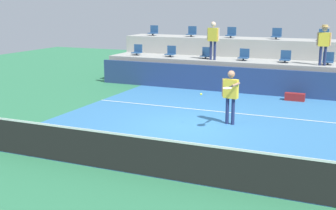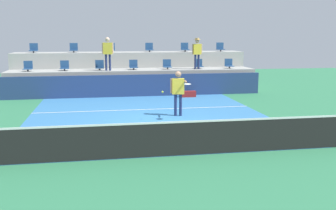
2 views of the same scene
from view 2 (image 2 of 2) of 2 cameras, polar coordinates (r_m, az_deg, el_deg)
The scene contains 25 objects.
ground_plane at distance 13.83m, azimuth -2.41°, elevation -2.55°, with size 40.00×40.00×0.00m, color #2D754C.
court_inner_paint at distance 14.80m, azimuth -2.92°, elevation -1.69°, with size 9.00×10.00×0.01m, color teal.
court_service_line at distance 16.17m, azimuth -3.53°, elevation -0.66°, with size 9.00×0.06×0.00m, color white.
tennis_net at distance 9.88m, azimuth 0.65°, elevation -4.80°, with size 10.48×0.08×1.07m.
sponsor_backboard at distance 19.62m, azimuth -4.74°, elevation 2.87°, with size 13.00×0.16×1.10m, color navy.
seating_tier_lower at distance 20.89m, azimuth -5.07°, elevation 3.52°, with size 13.00×1.80×1.25m, color #9E9E99.
seating_tier_upper at distance 22.63m, azimuth -5.49°, elevation 5.11°, with size 13.00×1.80×2.10m, color #9E9E99.
stadium_chair_lower_far_left at distance 20.98m, azimuth -19.90°, elevation 5.28°, with size 0.44×0.40×0.52m.
stadium_chair_lower_left at distance 20.75m, azimuth -14.97°, elevation 5.50°, with size 0.44×0.40×0.52m.
stadium_chair_lower_mid_left at distance 20.67m, azimuth -10.03°, elevation 5.67°, with size 0.44×0.40×0.52m.
stadium_chair_lower_center at distance 20.75m, azimuth -5.09°, elevation 5.80°, with size 0.44×0.40×0.52m.
stadium_chair_lower_mid_right at distance 20.98m, azimuth -0.12°, elevation 5.89°, with size 0.44×0.40×0.52m.
stadium_chair_lower_right at distance 21.34m, azimuth 4.53°, elevation 5.94°, with size 0.44×0.40×0.52m.
stadium_chair_lower_far_right at distance 21.84m, azimuth 8.96°, elevation 5.94°, with size 0.44×0.40×0.52m.
stadium_chair_upper_far_left at distance 22.70m, azimuth -19.16°, elevation 7.81°, with size 0.44×0.40×0.52m.
stadium_chair_upper_left at distance 22.47m, azimuth -13.70°, elevation 8.07°, with size 0.44×0.40×0.52m.
stadium_chair_upper_mid_left at distance 22.43m, azimuth -8.39°, elevation 8.24°, with size 0.44×0.40×0.52m.
stadium_chair_upper_mid_right at distance 22.60m, azimuth -2.76°, elevation 8.35°, with size 0.44×0.40×0.52m.
stadium_chair_upper_right at distance 22.96m, azimuth 2.50°, elevation 8.39°, with size 0.44×0.40×0.52m.
stadium_chair_upper_far_right at distance 23.52m, azimuth 7.70°, elevation 8.35°, with size 0.44×0.40×0.52m.
tennis_player at distance 14.72m, azimuth 1.54°, elevation 2.40°, with size 0.60×1.24×1.72m.
spectator_in_grey at distance 20.24m, azimuth -8.86°, elevation 7.92°, with size 0.60×0.25×1.70m.
spectator_with_hat at distance 20.88m, azimuth 4.29°, elevation 8.02°, with size 0.57×0.41×1.66m.
tennis_ball at distance 13.90m, azimuth -0.81°, elevation 1.94°, with size 0.07×0.07×0.07m.
equipment_bag at distance 19.43m, azimuth 2.98°, elevation 1.62°, with size 0.76×0.28×0.30m, color maroon.
Camera 2 is at (-1.76, -13.37, 3.07)m, focal length 41.45 mm.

